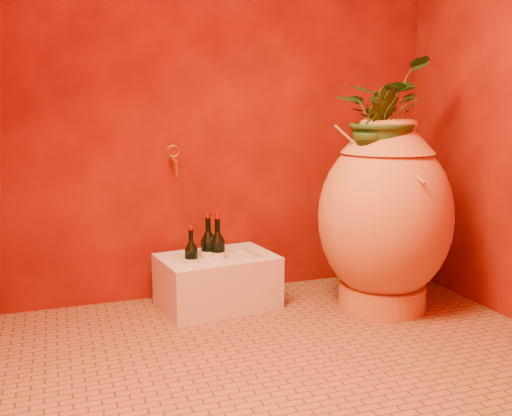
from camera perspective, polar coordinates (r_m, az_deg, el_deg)
name	(u,v)px	position (r m, az deg, el deg)	size (l,w,h in m)	color
floor	(293,359)	(2.58, 3.69, -14.80)	(2.50, 2.50, 0.00)	brown
wall_back	(225,76)	(3.28, -3.10, 13.05)	(2.50, 0.02, 2.50)	#550A04
amphora	(385,216)	(3.11, 12.75, -0.83)	(0.87, 0.87, 1.02)	#C36737
stone_basin	(217,282)	(3.15, -3.89, -7.40)	(0.66, 0.49, 0.28)	beige
wine_bottle_a	(208,253)	(3.17, -4.78, -4.53)	(0.09, 0.09, 0.35)	black
wine_bottle_b	(191,261)	(3.10, -6.47, -5.27)	(0.07, 0.07, 0.30)	black
wine_bottle_c	(218,254)	(3.15, -3.85, -4.64)	(0.09, 0.09, 0.35)	black
wall_tap	(174,159)	(3.13, -8.22, 4.88)	(0.07, 0.15, 0.17)	#B18829
plant_main	(382,115)	(3.06, 12.47, 9.11)	(0.52, 0.45, 0.57)	#254B1B
plant_side	(376,128)	(2.95, 11.87, 7.87)	(0.22, 0.18, 0.40)	#254B1B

